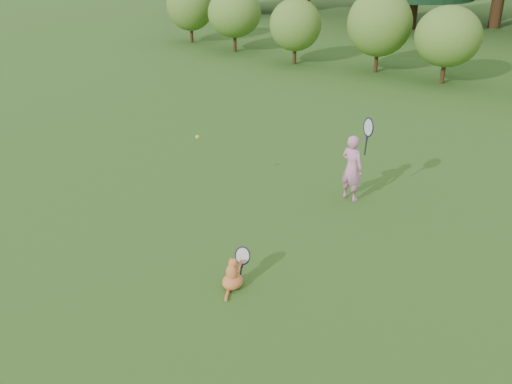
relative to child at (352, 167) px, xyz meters
The scene contains 5 objects.
ground 3.05m from the child, 110.79° to the right, with size 100.00×100.00×0.00m, color #335317.
shrub_row 10.30m from the child, 95.89° to the left, with size 28.00×3.00×2.80m, color #507323, non-canonical shape.
child is the anchor object (origin of this frame).
cat 3.65m from the child, 92.64° to the right, with size 0.34×0.68×0.66m.
tennis_ball 2.93m from the child, 147.12° to the right, with size 0.08×0.08×0.08m.
Camera 1 is at (4.97, -6.42, 4.77)m, focal length 40.00 mm.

